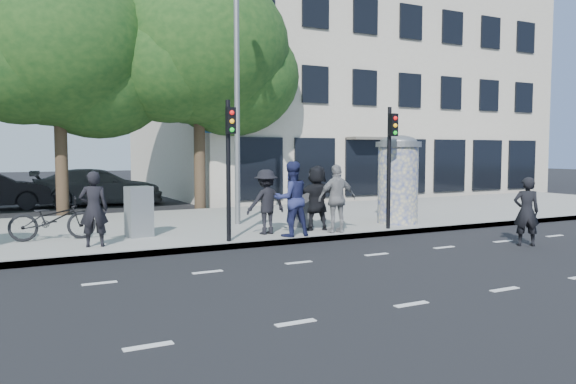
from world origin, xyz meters
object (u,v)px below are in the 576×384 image
ped_c (291,199)px  ped_e (337,199)px  traffic_pole_far (390,155)px  street_lamp (238,67)px  ped_b (94,209)px  cabinet_left (139,212)px  ad_column_right (398,177)px  car_right (99,187)px  ped_d (266,202)px  traffic_pole_near (229,155)px  bicycle (53,219)px  man_road (526,211)px  ped_f (317,198)px  cabinet_right (302,208)px

ped_c → ped_e: size_ratio=1.05×
traffic_pole_far → street_lamp: 5.12m
ped_b → cabinet_left: size_ratio=1.35×
ad_column_right → ped_b: 8.84m
street_lamp → cabinet_left: 5.22m
cabinet_left → car_right: bearing=75.8°
ped_c → ped_d: (-0.41, 0.65, -0.11)m
traffic_pole_far → ad_column_right: bearing=42.2°
traffic_pole_near → ped_d: (1.30, 0.70, -1.23)m
ad_column_right → street_lamp: bearing=156.3°
ped_d → bicycle: bearing=-21.8°
ped_e → cabinet_left: 5.16m
ad_column_right → street_lamp: 5.81m
car_right → ped_d: bearing=-164.0°
ad_column_right → ped_c: ad_column_right is taller
ped_d → traffic_pole_near: bearing=22.8°
ped_c → car_right: bearing=-75.2°
ped_c → man_road: 5.81m
man_road → ped_f: bearing=-12.3°
traffic_pole_near → cabinet_right: bearing=28.1°
ped_d → cabinet_left: bearing=-24.5°
ad_column_right → ped_d: size_ratio=1.56×
traffic_pole_near → cabinet_left: size_ratio=2.64×
man_road → street_lamp: bearing=-15.4°
cabinet_right → bicycle: bearing=-170.4°
traffic_pole_near → man_road: bearing=-25.3°
cabinet_left → ad_column_right: bearing=-17.0°
ad_column_right → ped_d: (-4.50, -0.20, -0.54)m
ped_b → man_road: bearing=169.7°
traffic_pole_near → traffic_pole_far: bearing=0.0°
ped_e → ped_f: ped_e is taller
ped_d → ped_e: ped_e is taller
ped_d → cabinet_left: ped_d is taller
ped_c → ped_d: 0.77m
ped_c → cabinet_left: bearing=-23.7°
ad_column_right → cabinet_left: size_ratio=2.06×
traffic_pole_near → ped_b: bearing=166.5°
traffic_pole_far → ped_e: size_ratio=1.86×
cabinet_left → ped_e: bearing=-29.8°
ped_b → ped_f: (5.87, 0.01, 0.03)m
street_lamp → ped_f: 4.54m
ped_b → cabinet_left: (1.25, 1.03, -0.22)m
traffic_pole_far → cabinet_left: bearing=165.1°
traffic_pole_far → man_road: bearing=-60.4°
traffic_pole_near → ped_d: traffic_pole_near is taller
traffic_pole_near → ped_c: (1.71, 0.06, -1.12)m
traffic_pole_near → cabinet_left: 2.88m
ped_b → car_right: size_ratio=0.32×
ped_e → ped_f: size_ratio=1.02×
ped_b → ped_c: size_ratio=0.90×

